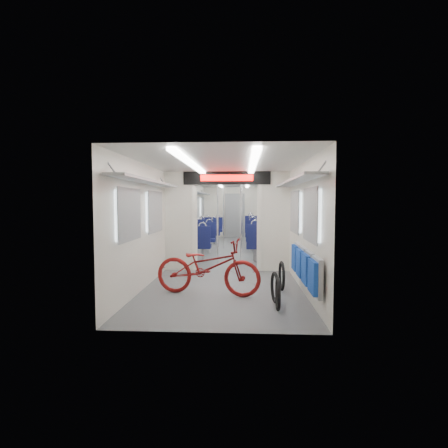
% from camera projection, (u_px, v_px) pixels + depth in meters
% --- Properties ---
extents(carriage, '(12.00, 12.02, 2.31)m').
position_uv_depth(carriage, '(230.00, 206.00, 9.88)').
color(carriage, '#515456').
rests_on(carriage, ground).
extents(bicycle, '(1.93, 0.98, 0.97)m').
position_uv_depth(bicycle, '(208.00, 267.00, 5.99)').
color(bicycle, maroon).
rests_on(bicycle, ground).
extents(flip_bench, '(0.12, 2.12, 0.53)m').
position_uv_depth(flip_bench, '(305.00, 266.00, 5.55)').
color(flip_bench, gray).
rests_on(flip_bench, carriage).
extents(bike_hoop_a, '(0.06, 0.50, 0.50)m').
position_uv_depth(bike_hoop_a, '(278.00, 296.00, 5.11)').
color(bike_hoop_a, black).
rests_on(bike_hoop_a, ground).
extents(bike_hoop_b, '(0.11, 0.50, 0.50)m').
position_uv_depth(bike_hoop_b, '(275.00, 289.00, 5.51)').
color(bike_hoop_b, black).
rests_on(bike_hoop_b, ground).
extents(bike_hoop_c, '(0.07, 0.54, 0.54)m').
position_uv_depth(bike_hoop_c, '(282.00, 277.00, 6.29)').
color(bike_hoop_c, black).
rests_on(bike_hoop_c, ground).
extents(seat_bay_near_left, '(0.89, 1.96, 1.07)m').
position_uv_depth(seat_bay_near_left, '(198.00, 239.00, 10.26)').
color(seat_bay_near_left, '#0D113B').
rests_on(seat_bay_near_left, ground).
extents(seat_bay_near_right, '(0.93, 2.19, 1.13)m').
position_uv_depth(seat_bay_near_right, '(262.00, 237.00, 10.28)').
color(seat_bay_near_right, '#0D113B').
rests_on(seat_bay_near_right, ground).
extents(seat_bay_far_left, '(0.89, 1.96, 1.06)m').
position_uv_depth(seat_bay_far_left, '(210.00, 229.00, 14.03)').
color(seat_bay_far_left, '#0D113B').
rests_on(seat_bay_far_left, ground).
extents(seat_bay_far_right, '(0.95, 2.26, 1.16)m').
position_uv_depth(seat_bay_far_right, '(257.00, 229.00, 13.49)').
color(seat_bay_far_right, '#0D113B').
rests_on(seat_bay_far_right, ground).
extents(stanchion_near_left, '(0.04, 0.04, 2.30)m').
position_uv_depth(stanchion_near_left, '(218.00, 220.00, 8.77)').
color(stanchion_near_left, silver).
rests_on(stanchion_near_left, ground).
extents(stanchion_near_right, '(0.04, 0.04, 2.30)m').
position_uv_depth(stanchion_near_right, '(241.00, 220.00, 8.77)').
color(stanchion_near_right, silver).
rests_on(stanchion_near_right, ground).
extents(stanchion_far_left, '(0.04, 0.04, 2.30)m').
position_uv_depth(stanchion_far_left, '(223.00, 215.00, 11.99)').
color(stanchion_far_left, silver).
rests_on(stanchion_far_left, ground).
extents(stanchion_far_right, '(0.05, 0.05, 2.30)m').
position_uv_depth(stanchion_far_right, '(242.00, 215.00, 12.17)').
color(stanchion_far_right, silver).
rests_on(stanchion_far_right, ground).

